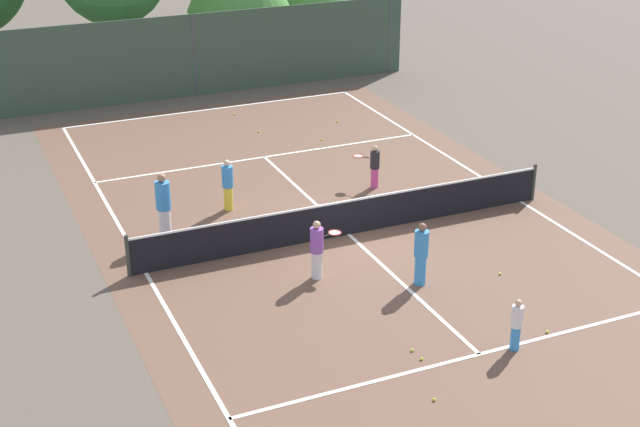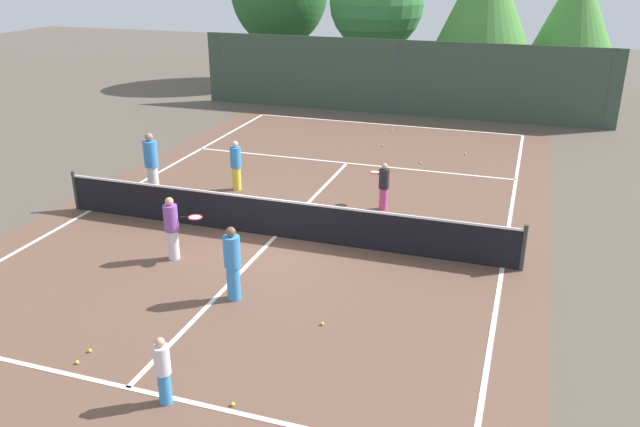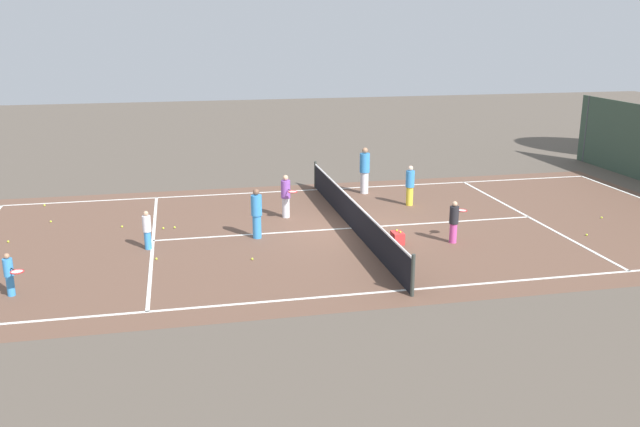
{
  "view_description": "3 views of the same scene",
  "coord_description": "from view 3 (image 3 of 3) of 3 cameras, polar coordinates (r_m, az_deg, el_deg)",
  "views": [
    {
      "loc": [
        -9.63,
        -20.05,
        10.55
      ],
      "look_at": [
        -1.18,
        -0.78,
        1.14
      ],
      "focal_mm": 51.75,
      "sensor_mm": 36.0,
      "label": 1
    },
    {
      "loc": [
        5.71,
        -13.62,
        6.56
      ],
      "look_at": [
        1.46,
        -0.86,
        1.13
      ],
      "focal_mm": 36.18,
      "sensor_mm": 36.0,
      "label": 2
    },
    {
      "loc": [
        20.57,
        -5.48,
        6.5
      ],
      "look_at": [
        1.22,
        -1.33,
        0.93
      ],
      "focal_mm": 37.74,
      "sensor_mm": 36.0,
      "label": 3
    }
  ],
  "objects": [
    {
      "name": "tennis_ball_1",
      "position": [
        24.65,
        -21.87,
        -0.63
      ],
      "size": [
        0.07,
        0.07,
        0.07
      ],
      "primitive_type": "sphere",
      "color": "#CCE533",
      "rests_on": "ground_plane"
    },
    {
      "name": "tennis_net",
      "position": [
        22.11,
        2.72,
        0.0
      ],
      "size": [
        11.9,
        0.1,
        1.1
      ],
      "color": "#333833",
      "rests_on": "ground_plane"
    },
    {
      "name": "player_0",
      "position": [
        21.01,
        11.31,
        -0.63
      ],
      "size": [
        0.73,
        0.79,
        1.32
      ],
      "color": "#D14799",
      "rests_on": "ground_plane"
    },
    {
      "name": "ball_crate",
      "position": [
        20.79,
        6.59,
        -2.06
      ],
      "size": [
        0.47,
        0.34,
        0.43
      ],
      "color": "red",
      "rests_on": "ground_plane"
    },
    {
      "name": "tennis_ball_7",
      "position": [
        23.26,
        -16.44,
        -1.07
      ],
      "size": [
        0.07,
        0.07,
        0.07
      ],
      "primitive_type": "sphere",
      "color": "#CCE533",
      "rests_on": "ground_plane"
    },
    {
      "name": "player_3",
      "position": [
        26.7,
        3.81,
        3.7
      ],
      "size": [
        0.39,
        0.39,
        1.85
      ],
      "color": "silver",
      "rests_on": "ground_plane"
    },
    {
      "name": "tennis_ball_8",
      "position": [
        22.91,
        -24.93,
        -2.17
      ],
      "size": [
        0.07,
        0.07,
        0.07
      ],
      "primitive_type": "sphere",
      "color": "#CCE533",
      "rests_on": "ground_plane"
    },
    {
      "name": "tennis_ball_3",
      "position": [
        23.07,
        21.68,
        -1.69
      ],
      "size": [
        0.07,
        0.07,
        0.07
      ],
      "primitive_type": "sphere",
      "color": "#CCE533",
      "rests_on": "ground_plane"
    },
    {
      "name": "ground_plane",
      "position": [
        22.26,
        2.7,
        -1.26
      ],
      "size": [
        80.0,
        80.0,
        0.0
      ],
      "primitive_type": "plane",
      "color": "brown"
    },
    {
      "name": "court_surface",
      "position": [
        22.26,
        2.7,
        -1.26
      ],
      "size": [
        13.0,
        25.0,
        0.01
      ],
      "color": "brown",
      "rests_on": "ground_plane"
    },
    {
      "name": "tennis_ball_0",
      "position": [
        25.32,
        22.77,
        -0.31
      ],
      "size": [
        0.07,
        0.07,
        0.07
      ],
      "primitive_type": "sphere",
      "color": "#CCE533",
      "rests_on": "ground_plane"
    },
    {
      "name": "player_5",
      "position": [
        20.67,
        -14.45,
        -1.34
      ],
      "size": [
        0.25,
        0.25,
        1.19
      ],
      "color": "#388CD8",
      "rests_on": "ground_plane"
    },
    {
      "name": "tennis_ball_2",
      "position": [
        22.73,
        -13.15,
        -1.22
      ],
      "size": [
        0.07,
        0.07,
        0.07
      ],
      "primitive_type": "sphere",
      "color": "#CCE533",
      "rests_on": "ground_plane"
    },
    {
      "name": "player_6",
      "position": [
        21.1,
        -5.4,
        0.04
      ],
      "size": [
        0.34,
        0.34,
        1.6
      ],
      "color": "#388CD8",
      "rests_on": "ground_plane"
    },
    {
      "name": "tennis_ball_11",
      "position": [
        22.74,
        -12.23,
        -1.16
      ],
      "size": [
        0.07,
        0.07,
        0.07
      ],
      "primitive_type": "sphere",
      "color": "#CCE533",
      "rests_on": "ground_plane"
    },
    {
      "name": "player_2",
      "position": [
        18.28,
        -24.83,
        -4.67
      ],
      "size": [
        0.77,
        0.64,
        1.11
      ],
      "color": "#388CD8",
      "rests_on": "ground_plane"
    },
    {
      "name": "player_4",
      "position": [
        25.1,
        7.64,
        2.4
      ],
      "size": [
        0.32,
        0.32,
        1.5
      ],
      "color": "yellow",
      "rests_on": "ground_plane"
    },
    {
      "name": "tennis_ball_4",
      "position": [
        19.37,
        -5.77,
        -3.85
      ],
      "size": [
        0.07,
        0.07,
        0.07
      ],
      "primitive_type": "sphere",
      "color": "#CCE533",
      "rests_on": "ground_plane"
    },
    {
      "name": "tennis_ball_9",
      "position": [
        26.95,
        -22.33,
        0.65
      ],
      "size": [
        0.07,
        0.07,
        0.07
      ],
      "primitive_type": "sphere",
      "color": "#CCE533",
      "rests_on": "ground_plane"
    },
    {
      "name": "tennis_ball_10",
      "position": [
        19.85,
        -13.71,
        -3.75
      ],
      "size": [
        0.07,
        0.07,
        0.07
      ],
      "primitive_type": "sphere",
      "color": "#CCE533",
      "rests_on": "ground_plane"
    },
    {
      "name": "player_1",
      "position": [
        23.31,
        -2.91,
        1.52
      ],
      "size": [
        0.91,
        0.52,
        1.51
      ],
      "color": "silver",
      "rests_on": "ground_plane"
    }
  ]
}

